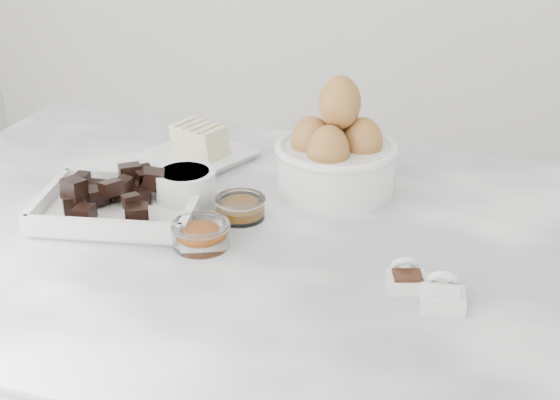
# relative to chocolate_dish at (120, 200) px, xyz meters

# --- Properties ---
(marble_slab) EXTENTS (1.20, 0.80, 0.04)m
(marble_slab) POSITION_rel_chocolate_dish_xyz_m (0.21, 0.01, -0.04)
(marble_slab) COLOR white
(marble_slab) RESTS_ON cabinet
(chocolate_dish) EXTENTS (0.27, 0.22, 0.06)m
(chocolate_dish) POSITION_rel_chocolate_dish_xyz_m (0.00, 0.00, 0.00)
(chocolate_dish) COLOR white
(chocolate_dish) RESTS_ON marble_slab
(butter_plate) EXTENTS (0.20, 0.20, 0.06)m
(butter_plate) POSITION_rel_chocolate_dish_xyz_m (0.02, 0.23, -0.00)
(butter_plate) COLOR white
(butter_plate) RESTS_ON marble_slab
(sugar_ramekin) EXTENTS (0.09, 0.09, 0.05)m
(sugar_ramekin) POSITION_rel_chocolate_dish_xyz_m (0.08, 0.06, 0.01)
(sugar_ramekin) COLOR white
(sugar_ramekin) RESTS_ON marble_slab
(egg_bowl) EXTENTS (0.19, 0.19, 0.18)m
(egg_bowl) POSITION_rel_chocolate_dish_xyz_m (0.28, 0.19, 0.04)
(egg_bowl) COLOR white
(egg_bowl) RESTS_ON marble_slab
(honey_bowl) EXTENTS (0.08, 0.08, 0.03)m
(honey_bowl) POSITION_rel_chocolate_dish_xyz_m (0.17, 0.05, -0.01)
(honey_bowl) COLOR white
(honey_bowl) RESTS_ON marble_slab
(zest_bowl) EXTENTS (0.08, 0.08, 0.04)m
(zest_bowl) POSITION_rel_chocolate_dish_xyz_m (0.15, -0.05, -0.01)
(zest_bowl) COLOR white
(zest_bowl) RESTS_ON marble_slab
(vanilla_spoon) EXTENTS (0.06, 0.07, 0.04)m
(vanilla_spoon) POSITION_rel_chocolate_dish_xyz_m (0.43, -0.06, -0.01)
(vanilla_spoon) COLOR white
(vanilla_spoon) RESTS_ON marble_slab
(salt_spoon) EXTENTS (0.06, 0.07, 0.04)m
(salt_spoon) POSITION_rel_chocolate_dish_xyz_m (0.48, -0.09, -0.01)
(salt_spoon) COLOR white
(salt_spoon) RESTS_ON marble_slab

